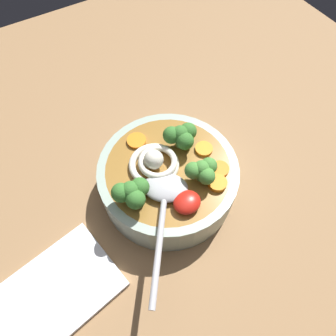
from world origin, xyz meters
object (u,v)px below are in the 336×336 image
object	(u,v)px
soup_bowl	(168,178)
folded_napkin	(55,292)
noodle_pile	(155,163)
soup_spoon	(164,197)

from	to	relation	value
soup_bowl	folded_napkin	distance (cm)	21.46
noodle_pile	soup_spoon	world-z (taller)	noodle_pile
noodle_pile	folded_napkin	distance (cm)	21.34
soup_bowl	folded_napkin	bearing A→B (deg)	-164.27
noodle_pile	soup_spoon	xyz separation A→B (cm)	(-1.49, -5.11, -0.17)
folded_napkin	noodle_pile	bearing A→B (deg)	19.96
noodle_pile	soup_spoon	distance (cm)	5.33
soup_bowl	noodle_pile	size ratio (longest dim) A/B	2.58
soup_bowl	noodle_pile	bearing A→B (deg)	140.49
soup_bowl	soup_spoon	distance (cm)	6.14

